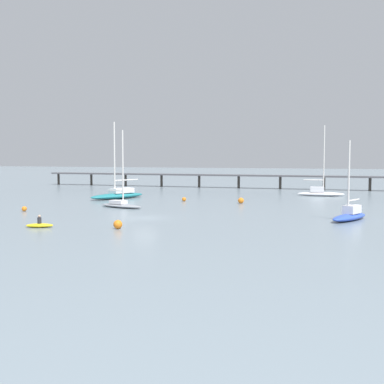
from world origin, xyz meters
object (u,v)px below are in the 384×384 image
at_px(pier, 336,170).
at_px(sailboat_teal, 118,194).
at_px(mooring_buoy_outer, 118,224).
at_px(mooring_buoy_inner, 24,209).
at_px(dinghy_yellow, 40,225).
at_px(mooring_buoy_near, 241,201).
at_px(sailboat_blue, 350,214).
at_px(mooring_buoy_mid, 184,199).
at_px(sailboat_white, 320,192).
at_px(sailboat_gray, 121,203).

height_order(pier, sailboat_teal, sailboat_teal).
bearing_deg(mooring_buoy_outer, mooring_buoy_inner, 149.43).
bearing_deg(mooring_buoy_inner, dinghy_yellow, -49.71).
relative_size(mooring_buoy_near, mooring_buoy_inner, 1.33).
height_order(sailboat_blue, dinghy_yellow, sailboat_blue).
bearing_deg(sailboat_teal, sailboat_blue, -26.68).
height_order(mooring_buoy_outer, mooring_buoy_mid, mooring_buoy_outer).
relative_size(dinghy_yellow, mooring_buoy_outer, 3.36).
xyz_separation_m(mooring_buoy_near, mooring_buoy_inner, (-22.29, -16.70, -0.10)).
distance_m(sailboat_blue, dinghy_yellow, 30.07).
height_order(sailboat_white, mooring_buoy_near, sailboat_white).
xyz_separation_m(pier, mooring_buoy_inner, (-34.19, -47.11, -3.39)).
distance_m(sailboat_white, dinghy_yellow, 49.10).
bearing_deg(mooring_buoy_mid, mooring_buoy_inner, -128.54).
xyz_separation_m(sailboat_white, sailboat_teal, (-28.91, -13.63, -0.01)).
bearing_deg(sailboat_teal, mooring_buoy_outer, -65.05).
xyz_separation_m(dinghy_yellow, mooring_buoy_outer, (7.23, 1.15, 0.18)).
height_order(dinghy_yellow, mooring_buoy_mid, dinghy_yellow).
relative_size(sailboat_blue, mooring_buoy_outer, 10.05).
bearing_deg(dinghy_yellow, mooring_buoy_inner, 130.29).
bearing_deg(mooring_buoy_mid, dinghy_yellow, -99.50).
distance_m(pier, sailboat_gray, 47.36).
bearing_deg(mooring_buoy_mid, pier, 55.62).
height_order(sailboat_white, mooring_buoy_mid, sailboat_white).
bearing_deg(pier, dinghy_yellow, -113.32).
height_order(dinghy_yellow, mooring_buoy_outer, dinghy_yellow).
xyz_separation_m(dinghy_yellow, mooring_buoy_inner, (-9.20, 10.86, 0.08)).
distance_m(pier, mooring_buoy_inner, 58.31).
relative_size(sailboat_white, sailboat_gray, 1.17).
bearing_deg(sailboat_teal, mooring_buoy_inner, -99.19).
distance_m(sailboat_gray, sailboat_teal, 13.26).
distance_m(mooring_buoy_near, mooring_buoy_inner, 27.85).
xyz_separation_m(mooring_buoy_outer, mooring_buoy_inner, (-16.43, 9.71, -0.10)).
xyz_separation_m(sailboat_gray, mooring_buoy_inner, (-8.98, -7.13, -0.28)).
distance_m(sailboat_gray, mooring_buoy_near, 16.40).
height_order(sailboat_teal, mooring_buoy_mid, sailboat_teal).
bearing_deg(dinghy_yellow, sailboat_blue, 26.06).
xyz_separation_m(sailboat_blue, mooring_buoy_outer, (-19.78, -12.06, -0.22)).
xyz_separation_m(mooring_buoy_near, mooring_buoy_mid, (-8.34, 0.81, -0.10)).
height_order(sailboat_white, mooring_buoy_outer, sailboat_white).
distance_m(sailboat_blue, sailboat_white, 30.57).
height_order(sailboat_gray, dinghy_yellow, sailboat_gray).
bearing_deg(mooring_buoy_inner, pier, 54.02).
bearing_deg(sailboat_gray, mooring_buoy_near, 35.70).
bearing_deg(sailboat_blue, pier, 92.58).
relative_size(sailboat_white, sailboat_teal, 0.98).
bearing_deg(sailboat_gray, dinghy_yellow, -89.28).
height_order(pier, mooring_buoy_mid, pier).
relative_size(sailboat_gray, mooring_buoy_outer, 12.06).
height_order(sailboat_gray, mooring_buoy_mid, sailboat_gray).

